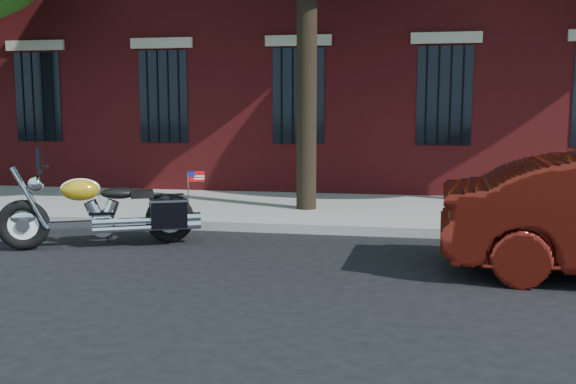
# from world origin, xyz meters

# --- Properties ---
(ground) EXTENTS (120.00, 120.00, 0.00)m
(ground) POSITION_xyz_m (0.00, 0.00, 0.00)
(ground) COLOR black
(ground) RESTS_ON ground
(curb) EXTENTS (40.00, 0.16, 0.15)m
(curb) POSITION_xyz_m (0.00, 1.38, 0.07)
(curb) COLOR gray
(curb) RESTS_ON ground
(sidewalk) EXTENTS (40.00, 3.60, 0.15)m
(sidewalk) POSITION_xyz_m (0.00, 3.26, 0.07)
(sidewalk) COLOR gray
(sidewalk) RESTS_ON ground
(motorcycle) EXTENTS (2.73, 1.51, 1.42)m
(motorcycle) POSITION_xyz_m (-1.89, -0.05, 0.48)
(motorcycle) COLOR black
(motorcycle) RESTS_ON ground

